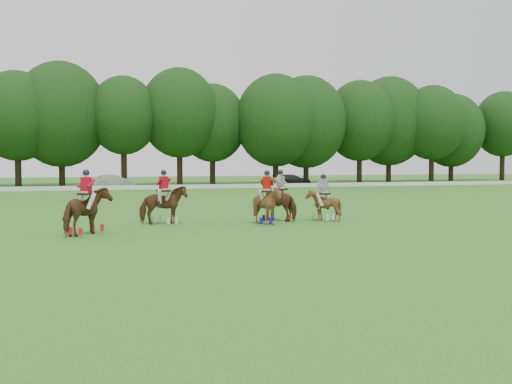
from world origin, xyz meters
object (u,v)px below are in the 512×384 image
object	(u,v)px
polo_red_a	(87,211)
polo_stripe_a	(281,202)
polo_stripe_b	(323,204)
polo_ball	(284,223)
polo_red_b	(164,205)
polo_red_c	(267,205)
car_mid	(114,181)
car_right	(292,180)

from	to	relation	value
polo_red_a	polo_stripe_a	world-z (taller)	polo_red_a
polo_stripe_b	polo_ball	bearing A→B (deg)	-165.93
polo_red_a	polo_ball	world-z (taller)	polo_red_a
polo_red_b	polo_red_c	world-z (taller)	polo_red_b
car_mid	polo_stripe_a	xyz separation A→B (m)	(5.05, -37.93, 0.16)
polo_red_b	polo_stripe_a	size ratio (longest dim) A/B	1.01
car_mid	polo_stripe_a	size ratio (longest dim) A/B	1.81
polo_red_a	polo_red_b	bearing A→B (deg)	39.92
polo_red_a	polo_ball	xyz separation A→B (m)	(8.56, 1.45, -0.88)
car_right	polo_stripe_a	size ratio (longest dim) A/B	1.89
polo_ball	polo_stripe_b	bearing A→B (deg)	14.07
car_mid	polo_red_a	size ratio (longest dim) A/B	1.76
polo_red_c	polo_red_b	bearing A→B (deg)	161.49
polo_ball	car_mid	bearing A→B (deg)	96.88
polo_stripe_a	polo_stripe_b	distance (m)	2.01
polo_stripe_b	polo_red_c	bearing A→B (deg)	-168.08
polo_red_a	polo_red_c	xyz separation A→B (m)	(7.72, 1.36, -0.04)
polo_stripe_b	polo_ball	world-z (taller)	polo_stripe_b
car_mid	polo_red_b	bearing A→B (deg)	170.79
car_right	polo_stripe_b	distance (m)	41.07
car_mid	car_right	distance (m)	20.73
car_mid	polo_red_a	xyz separation A→B (m)	(-3.83, -40.68, 0.20)
polo_stripe_a	polo_ball	distance (m)	1.58
polo_red_a	polo_stripe_b	world-z (taller)	polo_red_a
polo_red_c	polo_stripe_b	size ratio (longest dim) A/B	1.09
polo_red_c	polo_red_a	bearing A→B (deg)	-169.98
car_mid	polo_stripe_b	bearing A→B (deg)	-178.38
car_right	polo_stripe_b	size ratio (longest dim) A/B	2.07
polo_red_c	car_right	bearing A→B (deg)	66.82
polo_ball	car_right	bearing A→B (deg)	67.82
car_right	polo_red_c	xyz separation A→B (m)	(-16.83, -39.32, 0.22)
polo_stripe_b	polo_red_b	bearing A→B (deg)	173.68
car_right	polo_stripe_b	bearing A→B (deg)	167.80
car_mid	polo_stripe_a	world-z (taller)	polo_stripe_a
polo_red_b	polo_stripe_b	xyz separation A→B (m)	(7.37, -0.82, -0.10)
car_right	polo_ball	size ratio (longest dim) A/B	50.70
polo_red_c	car_mid	bearing A→B (deg)	95.65
polo_red_a	polo_ball	bearing A→B (deg)	9.64
car_mid	polo_red_c	distance (m)	39.51
polo_red_b	polo_red_c	bearing A→B (deg)	-18.51
polo_red_b	polo_red_c	xyz separation A→B (m)	(4.35, -1.46, -0.01)
polo_ball	polo_red_c	bearing A→B (deg)	-173.82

